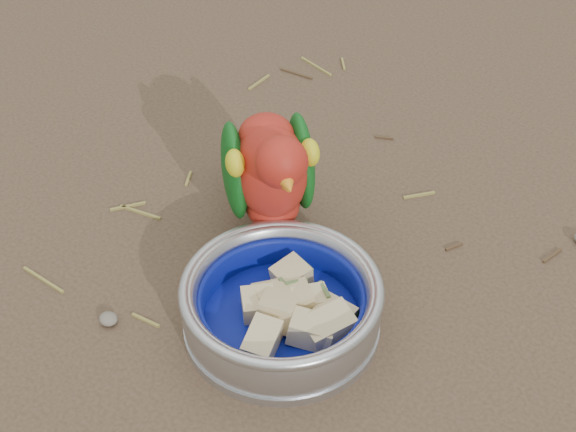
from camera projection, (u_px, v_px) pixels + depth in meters
The scene contains 6 objects.
ground at pixel (295, 296), 0.93m from camera, with size 60.00×60.00×0.00m, color #4E3A2B.
food_bowl at pixel (282, 323), 0.89m from camera, with size 0.20×0.20×0.02m, color #B2B2BA.
bowl_wall at pixel (281, 302), 0.88m from camera, with size 0.20×0.20×0.04m, color #B2B2BA, non-canonical shape.
fruit_wedges at pixel (281, 307), 0.88m from camera, with size 0.12×0.12×0.03m, color #CFB684, non-canonical shape.
lory_parrot at pixel (271, 182), 0.95m from camera, with size 0.10×0.21×0.17m, color #A82016, non-canonical shape.
ground_debris at pixel (282, 272), 0.96m from camera, with size 0.90×0.80×0.01m, color olive, non-canonical shape.
Camera 1 is at (0.40, -0.51, 0.67)m, focal length 55.00 mm.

